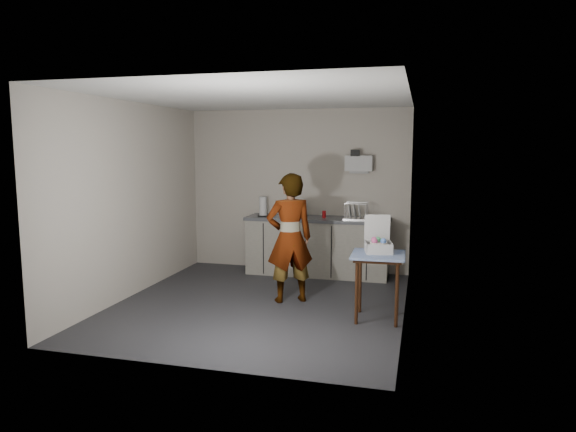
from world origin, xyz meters
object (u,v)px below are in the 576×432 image
(standing_man, at_px, (290,238))
(dark_bottle, at_px, (301,209))
(dish_rack, at_px, (356,215))
(side_table, at_px, (378,262))
(paper_towel, at_px, (263,207))
(soap_bottle, at_px, (304,208))
(kitchen_counter, at_px, (317,248))
(soda_can, at_px, (324,214))
(bakery_box, at_px, (378,244))

(standing_man, relative_size, dark_bottle, 7.47)
(dish_rack, bearing_deg, side_table, -74.98)
(side_table, bearing_deg, paper_towel, 135.06)
(side_table, relative_size, soap_bottle, 2.91)
(dish_rack, bearing_deg, kitchen_counter, 175.88)
(kitchen_counter, distance_m, soap_bottle, 0.66)
(standing_man, relative_size, paper_towel, 5.36)
(side_table, height_order, dark_bottle, dark_bottle)
(soda_can, bearing_deg, dish_rack, -2.56)
(side_table, distance_m, paper_towel, 2.73)
(soda_can, relative_size, dark_bottle, 0.49)
(paper_towel, bearing_deg, standing_man, -60.42)
(soda_can, bearing_deg, dark_bottle, 165.43)
(side_table, bearing_deg, soap_bottle, 122.80)
(standing_man, distance_m, soda_can, 1.48)
(side_table, height_order, paper_towel, paper_towel)
(paper_towel, distance_m, dish_rack, 1.47)
(standing_man, xyz_separation_m, dish_rack, (0.66, 1.45, 0.13))
(kitchen_counter, relative_size, soda_can, 20.40)
(bakery_box, bearing_deg, soap_bottle, 113.91)
(kitchen_counter, distance_m, bakery_box, 2.18)
(soda_can, xyz_separation_m, bakery_box, (0.98, -1.82, -0.09))
(soap_bottle, bearing_deg, dish_rack, -3.17)
(side_table, relative_size, soda_can, 7.10)
(side_table, relative_size, standing_man, 0.47)
(standing_man, xyz_separation_m, bakery_box, (1.15, -0.35, 0.04))
(side_table, relative_size, bakery_box, 1.84)
(paper_towel, bearing_deg, soap_bottle, 6.90)
(bakery_box, bearing_deg, standing_man, 151.51)
(side_table, height_order, soap_bottle, soap_bottle)
(soap_bottle, bearing_deg, side_table, -55.48)
(bakery_box, bearing_deg, paper_towel, 126.36)
(soap_bottle, xyz_separation_m, paper_towel, (-0.64, -0.08, 0.01))
(soda_can, distance_m, dish_rack, 0.49)
(standing_man, height_order, bakery_box, standing_man)
(side_table, xyz_separation_m, dark_bottle, (-1.38, 2.01, 0.34))
(kitchen_counter, relative_size, dish_rack, 6.18)
(side_table, xyz_separation_m, standing_man, (-1.17, 0.44, 0.16))
(paper_towel, bearing_deg, dark_bottle, 14.73)
(kitchen_counter, bearing_deg, dark_bottle, 164.28)
(dark_bottle, relative_size, dish_rack, 0.62)
(dark_bottle, xyz_separation_m, bakery_box, (1.37, -1.92, -0.15))
(paper_towel, height_order, bakery_box, paper_towel)
(dark_bottle, bearing_deg, side_table, -55.44)
(paper_towel, bearing_deg, kitchen_counter, 4.93)
(side_table, distance_m, bakery_box, 0.21)
(kitchen_counter, relative_size, bakery_box, 5.28)
(side_table, bearing_deg, kitchen_counter, 118.01)
(side_table, xyz_separation_m, bakery_box, (-0.01, 0.09, 0.19))
(soda_can, height_order, dish_rack, dish_rack)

